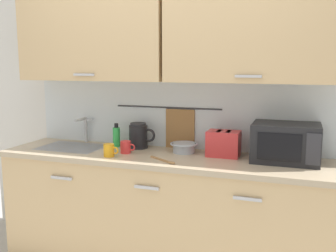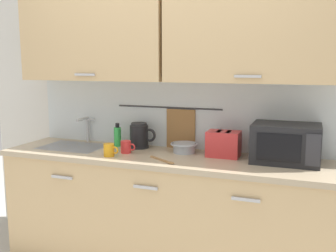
{
  "view_description": "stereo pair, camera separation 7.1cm",
  "coord_description": "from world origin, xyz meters",
  "px_view_note": "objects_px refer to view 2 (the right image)",
  "views": [
    {
      "loc": [
        0.97,
        -2.37,
        1.58
      ],
      "look_at": [
        0.04,
        0.33,
        1.12
      ],
      "focal_mm": 41.08,
      "sensor_mm": 36.0,
      "label": 1
    },
    {
      "loc": [
        1.04,
        -2.34,
        1.58
      ],
      "look_at": [
        0.04,
        0.33,
        1.12
      ],
      "focal_mm": 41.08,
      "sensor_mm": 36.0,
      "label": 2
    }
  ],
  "objects_px": {
    "electric_kettle": "(140,136)",
    "mug_by_kettle": "(109,150)",
    "wooden_spoon": "(165,161)",
    "microwave": "(286,143)",
    "mug_near_sink": "(126,147)",
    "mixing_bowl": "(184,147)",
    "dish_soap_bottle": "(118,136)",
    "toaster": "(224,144)"
  },
  "relations": [
    {
      "from": "wooden_spoon",
      "to": "dish_soap_bottle",
      "type": "bearing_deg",
      "value": 148.08
    },
    {
      "from": "microwave",
      "to": "electric_kettle",
      "type": "relative_size",
      "value": 2.03
    },
    {
      "from": "mixing_bowl",
      "to": "dish_soap_bottle",
      "type": "bearing_deg",
      "value": 177.06
    },
    {
      "from": "microwave",
      "to": "mug_by_kettle",
      "type": "height_order",
      "value": "microwave"
    },
    {
      "from": "mug_near_sink",
      "to": "mixing_bowl",
      "type": "xyz_separation_m",
      "value": [
        0.42,
        0.17,
        -0.0
      ]
    },
    {
      "from": "electric_kettle",
      "to": "dish_soap_bottle",
      "type": "distance_m",
      "value": 0.2
    },
    {
      "from": "microwave",
      "to": "mixing_bowl",
      "type": "bearing_deg",
      "value": 178.09
    },
    {
      "from": "dish_soap_bottle",
      "to": "toaster",
      "type": "relative_size",
      "value": 0.77
    },
    {
      "from": "mixing_bowl",
      "to": "mug_by_kettle",
      "type": "height_order",
      "value": "mug_by_kettle"
    },
    {
      "from": "mug_by_kettle",
      "to": "dish_soap_bottle",
      "type": "bearing_deg",
      "value": 107.99
    },
    {
      "from": "mixing_bowl",
      "to": "wooden_spoon",
      "type": "height_order",
      "value": "mixing_bowl"
    },
    {
      "from": "electric_kettle",
      "to": "microwave",
      "type": "bearing_deg",
      "value": -3.1
    },
    {
      "from": "microwave",
      "to": "mug_near_sink",
      "type": "height_order",
      "value": "microwave"
    },
    {
      "from": "mixing_bowl",
      "to": "mug_by_kettle",
      "type": "distance_m",
      "value": 0.58
    },
    {
      "from": "microwave",
      "to": "mug_by_kettle",
      "type": "distance_m",
      "value": 1.28
    },
    {
      "from": "microwave",
      "to": "toaster",
      "type": "relative_size",
      "value": 1.8
    },
    {
      "from": "dish_soap_bottle",
      "to": "mug_near_sink",
      "type": "xyz_separation_m",
      "value": [
        0.18,
        -0.2,
        -0.04
      ]
    },
    {
      "from": "dish_soap_bottle",
      "to": "mixing_bowl",
      "type": "bearing_deg",
      "value": -2.94
    },
    {
      "from": "dish_soap_bottle",
      "to": "toaster",
      "type": "distance_m",
      "value": 0.91
    },
    {
      "from": "microwave",
      "to": "wooden_spoon",
      "type": "height_order",
      "value": "microwave"
    },
    {
      "from": "electric_kettle",
      "to": "dish_soap_bottle",
      "type": "xyz_separation_m",
      "value": [
        -0.2,
        -0.01,
        -0.01
      ]
    },
    {
      "from": "mixing_bowl",
      "to": "wooden_spoon",
      "type": "distance_m",
      "value": 0.32
    },
    {
      "from": "microwave",
      "to": "mixing_bowl",
      "type": "distance_m",
      "value": 0.76
    },
    {
      "from": "microwave",
      "to": "mug_near_sink",
      "type": "xyz_separation_m",
      "value": [
        -1.17,
        -0.14,
        -0.09
      ]
    },
    {
      "from": "electric_kettle",
      "to": "mug_near_sink",
      "type": "xyz_separation_m",
      "value": [
        -0.02,
        -0.2,
        -0.05
      ]
    },
    {
      "from": "mug_near_sink",
      "to": "mixing_bowl",
      "type": "relative_size",
      "value": 0.56
    },
    {
      "from": "dish_soap_bottle",
      "to": "mug_by_kettle",
      "type": "bearing_deg",
      "value": -72.01
    },
    {
      "from": "mug_near_sink",
      "to": "toaster",
      "type": "relative_size",
      "value": 0.47
    },
    {
      "from": "toaster",
      "to": "wooden_spoon",
      "type": "bearing_deg",
      "value": -139.52
    },
    {
      "from": "wooden_spoon",
      "to": "electric_kettle",
      "type": "bearing_deg",
      "value": 135.27
    },
    {
      "from": "wooden_spoon",
      "to": "microwave",
      "type": "bearing_deg",
      "value": 20.01
    },
    {
      "from": "mug_by_kettle",
      "to": "mug_near_sink",
      "type": "bearing_deg",
      "value": 64.04
    },
    {
      "from": "microwave",
      "to": "wooden_spoon",
      "type": "xyz_separation_m",
      "value": [
        -0.8,
        -0.29,
        -0.13
      ]
    },
    {
      "from": "mug_near_sink",
      "to": "mug_by_kettle",
      "type": "bearing_deg",
      "value": -115.96
    },
    {
      "from": "electric_kettle",
      "to": "mug_by_kettle",
      "type": "height_order",
      "value": "electric_kettle"
    },
    {
      "from": "dish_soap_bottle",
      "to": "wooden_spoon",
      "type": "height_order",
      "value": "dish_soap_bottle"
    },
    {
      "from": "toaster",
      "to": "electric_kettle",
      "type": "bearing_deg",
      "value": 175.89
    },
    {
      "from": "mug_near_sink",
      "to": "toaster",
      "type": "xyz_separation_m",
      "value": [
        0.73,
        0.15,
        0.05
      ]
    },
    {
      "from": "mixing_bowl",
      "to": "wooden_spoon",
      "type": "xyz_separation_m",
      "value": [
        -0.04,
        -0.32,
        -0.04
      ]
    },
    {
      "from": "microwave",
      "to": "mixing_bowl",
      "type": "relative_size",
      "value": 2.15
    },
    {
      "from": "microwave",
      "to": "mixing_bowl",
      "type": "height_order",
      "value": "microwave"
    },
    {
      "from": "microwave",
      "to": "electric_kettle",
      "type": "bearing_deg",
      "value": 176.9
    }
  ]
}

